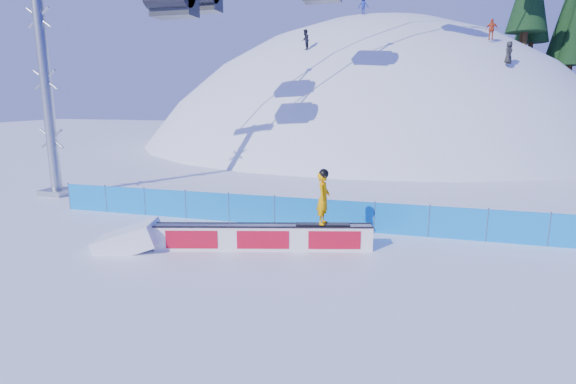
# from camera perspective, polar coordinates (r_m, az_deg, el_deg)

# --- Properties ---
(ground) EXTENTS (160.00, 160.00, 0.00)m
(ground) POSITION_cam_1_polar(r_m,az_deg,el_deg) (14.05, -3.29, -9.42)
(ground) COLOR white
(ground) RESTS_ON ground
(snow_hill) EXTENTS (64.00, 64.00, 64.00)m
(snow_hill) POSITION_cam_1_polar(r_m,az_deg,el_deg) (59.23, 10.42, -11.28)
(snow_hill) COLOR white
(snow_hill) RESTS_ON ground
(safety_fence) EXTENTS (22.05, 0.05, 1.30)m
(safety_fence) POSITION_cam_1_polar(r_m,az_deg,el_deg) (17.98, 1.33, -2.60)
(safety_fence) COLOR #077BD8
(safety_fence) RESTS_ON ground
(rail_box) EXTENTS (7.29, 2.41, 0.89)m
(rail_box) POSITION_cam_1_polar(r_m,az_deg,el_deg) (15.41, -3.15, -5.74)
(rail_box) COLOR white
(rail_box) RESTS_ON ground
(snow_ramp) EXTENTS (2.47, 1.89, 1.37)m
(snow_ramp) POSITION_cam_1_polar(r_m,az_deg,el_deg) (16.51, -19.49, -6.82)
(snow_ramp) COLOR white
(snow_ramp) RESTS_ON ground
(snowboarder) EXTENTS (1.85, 0.79, 1.91)m
(snowboarder) POSITION_cam_1_polar(r_m,az_deg,el_deg) (15.04, 4.51, -0.71)
(snowboarder) COLOR black
(snowboarder) RESTS_ON rail_box
(distant_skiers) EXTENTS (16.40, 10.66, 7.31)m
(distant_skiers) POSITION_cam_1_polar(r_m,az_deg,el_deg) (42.58, 14.12, 19.65)
(distant_skiers) COLOR black
(distant_skiers) RESTS_ON ground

